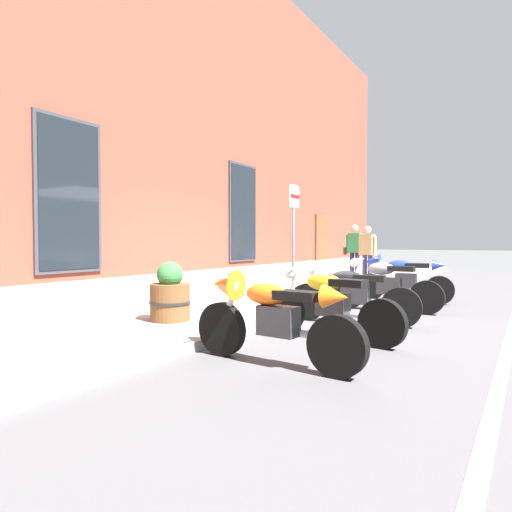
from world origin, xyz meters
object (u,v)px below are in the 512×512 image
motorcycle_yellow_naked (328,305)px  motorcycle_black_naked (351,295)px  motorcycle_blue_sport (400,276)px  pedestrian_striped_shirt (354,249)px  pedestrian_tan_coat (367,251)px  barrel_planter (170,296)px  parking_sign (294,226)px  motorcycle_orange_sport (268,314)px  motorcycle_grey_naked (385,286)px

motorcycle_yellow_naked → motorcycle_black_naked: size_ratio=0.99×
motorcycle_blue_sport → pedestrian_striped_shirt: size_ratio=1.19×
motorcycle_black_naked → pedestrian_tan_coat: bearing=15.3°
motorcycle_yellow_naked → pedestrian_tan_coat: (7.09, 1.74, 0.59)m
barrel_planter → parking_sign: bearing=-11.2°
motorcycle_orange_sport → barrel_planter: barrel_planter is taller
motorcycle_black_naked → parking_sign: parking_sign is taller
motorcycle_orange_sport → motorcycle_yellow_naked: 1.51m
motorcycle_grey_naked → parking_sign: 2.15m
pedestrian_striped_shirt → parking_sign: bearing=-173.4°
parking_sign → motorcycle_grey_naked: bearing=-72.8°
motorcycle_grey_naked → motorcycle_yellow_naked: bearing=-179.2°
parking_sign → barrel_planter: size_ratio=2.62×
motorcycle_black_naked → parking_sign: (1.08, 1.61, 1.20)m
motorcycle_yellow_naked → motorcycle_black_naked: (1.31, 0.15, -0.01)m
pedestrian_striped_shirt → motorcycle_blue_sport: bearing=-146.8°
motorcycle_yellow_naked → motorcycle_blue_sport: size_ratio=1.03×
motorcycle_blue_sport → pedestrian_tan_coat: size_ratio=1.25×
parking_sign → motorcycle_black_naked: bearing=-123.9°
pedestrian_tan_coat → barrel_planter: bearing=175.4°
motorcycle_orange_sport → pedestrian_striped_shirt: bearing=13.9°
motorcycle_grey_naked → motorcycle_blue_sport: bearing=3.5°
motorcycle_yellow_naked → parking_sign: 3.20m
pedestrian_striped_shirt → parking_sign: (-5.43, -0.63, 0.55)m
motorcycle_black_naked → motorcycle_blue_sport: motorcycle_blue_sport is taller
motorcycle_orange_sport → barrel_planter: size_ratio=2.33×
pedestrian_striped_shirt → motorcycle_grey_naked: bearing=-154.4°
motorcycle_grey_naked → pedestrian_tan_coat: size_ratio=1.27×
motorcycle_yellow_naked → parking_sign: parking_sign is taller
motorcycle_yellow_naked → pedestrian_striped_shirt: bearing=17.0°
pedestrian_striped_shirt → parking_sign: size_ratio=0.74×
motorcycle_blue_sport → parking_sign: parking_sign is taller
motorcycle_orange_sport → motorcycle_grey_naked: size_ratio=1.00×
pedestrian_tan_coat → motorcycle_yellow_naked: bearing=-166.2°
motorcycle_orange_sport → pedestrian_striped_shirt: (9.33, 2.31, 0.56)m
motorcycle_blue_sport → barrel_planter: motorcycle_blue_sport is taller
pedestrian_striped_shirt → barrel_planter: 8.45m
motorcycle_grey_naked → motorcycle_black_naked: bearing=176.0°
motorcycle_grey_naked → pedestrian_striped_shirt: (4.90, 2.35, 0.63)m
motorcycle_yellow_naked → barrel_planter: bearing=104.4°
pedestrian_tan_coat → parking_sign: size_ratio=0.70×
pedestrian_tan_coat → pedestrian_striped_shirt: (0.73, 0.65, 0.05)m
motorcycle_black_naked → motorcycle_blue_sport: 3.06m
motorcycle_blue_sport → pedestrian_tan_coat: (2.72, 1.61, 0.49)m
barrel_planter → pedestrian_striped_shirt: bearing=0.2°
motorcycle_grey_naked → motorcycle_blue_sport: 1.46m
motorcycle_orange_sport → motorcycle_blue_sport: motorcycle_blue_sport is taller
pedestrian_striped_shirt → barrel_planter: bearing=-179.8°
motorcycle_orange_sport → barrel_planter: bearing=68.4°
pedestrian_tan_coat → barrel_planter: (-7.69, 0.62, -0.56)m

